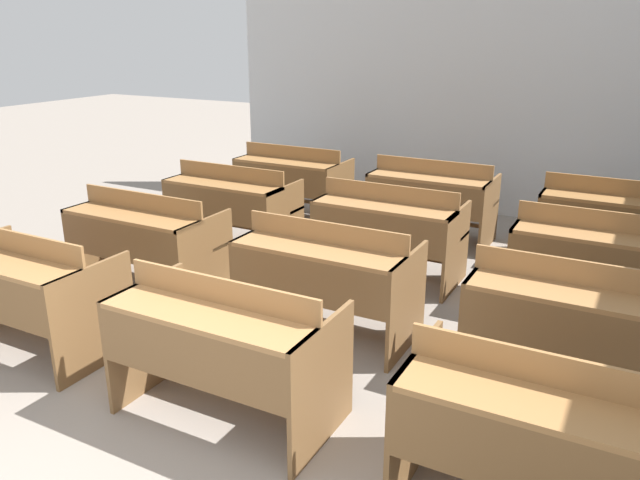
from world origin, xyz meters
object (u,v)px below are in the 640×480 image
at_px(bench_third_center, 388,228).
at_px(bench_third_right, 598,260).
at_px(bench_front_left, 24,286).
at_px(bench_front_right, 545,435).
at_px(bench_back_center, 431,197).
at_px(bench_second_center, 326,274).
at_px(bench_third_left, 231,203).
at_px(bench_second_left, 145,237).
at_px(bench_second_right, 574,322).
at_px(bench_back_right, 612,220).
at_px(bench_back_left, 292,179).
at_px(bench_front_center, 223,343).

distance_m(bench_third_center, bench_third_right, 1.73).
xyz_separation_m(bench_front_left, bench_third_right, (3.45, 2.43, 0.00)).
relative_size(bench_front_right, bench_back_center, 1.00).
xyz_separation_m(bench_front_left, bench_front_right, (3.46, -0.03, 0.00)).
distance_m(bench_second_center, bench_third_left, 2.15).
relative_size(bench_second_left, bench_second_right, 1.00).
bearing_deg(bench_back_right, bench_third_left, -161.18).
xyz_separation_m(bench_second_left, bench_third_right, (3.46, 1.23, 0.00)).
distance_m(bench_third_left, bench_back_left, 1.21).
bearing_deg(bench_second_center, bench_front_center, -91.35).
height_order(bench_third_left, bench_third_center, same).
xyz_separation_m(bench_second_center, bench_back_left, (-1.74, 2.47, 0.00)).
xyz_separation_m(bench_front_center, bench_front_right, (1.75, -0.02, 0.00)).
bearing_deg(bench_third_center, bench_second_center, -89.07).
height_order(bench_second_left, bench_second_center, same).
distance_m(bench_third_left, bench_back_right, 3.66).
xyz_separation_m(bench_third_right, bench_back_left, (-3.46, 1.22, 0.00)).
bearing_deg(bench_back_left, bench_third_center, -35.40).
bearing_deg(bench_front_left, bench_third_right, 35.13).
relative_size(bench_front_left, bench_second_center, 1.00).
xyz_separation_m(bench_second_center, bench_back_right, (1.72, 2.44, 0.00)).
bearing_deg(bench_back_center, bench_front_center, -89.95).
distance_m(bench_second_left, bench_back_center, 2.99).
height_order(bench_front_left, bench_second_center, same).
xyz_separation_m(bench_front_left, bench_second_right, (3.43, 1.21, 0.00)).
relative_size(bench_front_left, bench_third_right, 1.00).
distance_m(bench_second_center, bench_third_right, 2.12).
distance_m(bench_front_right, bench_second_left, 3.68).
height_order(bench_second_left, bench_third_right, same).
relative_size(bench_third_left, bench_third_right, 1.00).
xyz_separation_m(bench_third_left, bench_third_right, (3.46, -0.01, 0.00)).
height_order(bench_front_left, bench_back_right, same).
xyz_separation_m(bench_front_center, bench_third_left, (-1.72, 2.45, 0.00)).
relative_size(bench_front_center, bench_second_right, 1.00).
height_order(bench_front_left, bench_second_left, same).
height_order(bench_front_left, bench_front_right, same).
distance_m(bench_front_center, bench_back_center, 3.67).
height_order(bench_third_right, bench_back_left, same).
xyz_separation_m(bench_front_center, bench_back_right, (1.75, 3.63, 0.00)).
height_order(bench_front_right, bench_third_left, same).
bearing_deg(bench_third_left, bench_front_center, -55.03).
distance_m(bench_front_left, bench_second_right, 3.64).
height_order(bench_second_left, bench_back_center, same).
bearing_deg(bench_third_right, bench_front_center, -125.50).
xyz_separation_m(bench_third_right, bench_back_right, (0.01, 1.19, 0.00)).
bearing_deg(bench_third_center, bench_front_left, -125.28).
bearing_deg(bench_front_right, bench_front_center, 179.31).
xyz_separation_m(bench_front_right, bench_second_left, (-3.47, 1.23, 0.00)).
height_order(bench_front_right, bench_back_left, same).
xyz_separation_m(bench_front_left, bench_second_left, (-0.01, 1.20, 0.00)).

